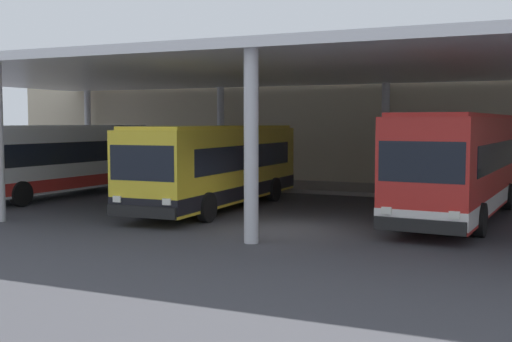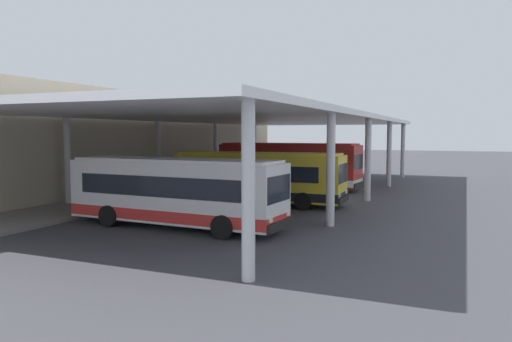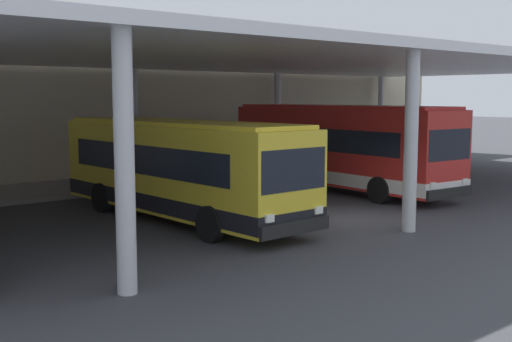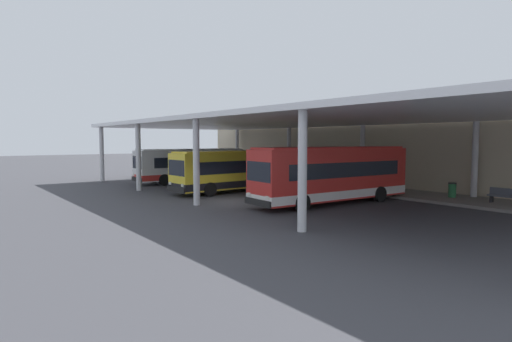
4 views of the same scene
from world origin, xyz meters
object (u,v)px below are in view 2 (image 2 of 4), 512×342
(bench_waiting, at_px, (243,171))
(bus_nearest_bay, at_px, (175,192))
(banner_sign, at_px, (264,156))
(bus_middle_bay, at_px, (288,165))
(bus_second_bay, at_px, (258,177))
(trash_bin, at_px, (225,173))

(bench_waiting, bearing_deg, bus_nearest_bay, -162.01)
(bus_nearest_bay, xyz_separation_m, banner_sign, (27.65, 7.00, 0.32))
(banner_sign, bearing_deg, bus_middle_bay, -148.78)
(bus_nearest_bay, bearing_deg, bus_middle_bay, 2.08)
(bus_nearest_bay, relative_size, banner_sign, 3.32)
(bus_middle_bay, height_order, banner_sign, bus_middle_bay)
(bus_second_bay, relative_size, bench_waiting, 5.88)
(bench_waiting, bearing_deg, trash_bin, 175.40)
(bus_second_bay, xyz_separation_m, trash_bin, (12.64, 8.72, -0.98))
(bench_waiting, xyz_separation_m, trash_bin, (-3.31, 0.27, 0.01))
(bus_second_bay, height_order, trash_bin, bus_second_bay)
(bus_second_bay, height_order, banner_sign, banner_sign)
(bus_nearest_bay, bearing_deg, banner_sign, 14.22)
(trash_bin, bearing_deg, banner_sign, -9.71)
(bus_nearest_bay, xyz_separation_m, trash_bin, (20.97, 8.15, -0.98))
(bus_middle_bay, relative_size, banner_sign, 3.58)
(trash_bin, bearing_deg, bus_nearest_bay, -158.77)
(bus_nearest_bay, height_order, bus_middle_bay, bus_middle_bay)
(bus_nearest_bay, bearing_deg, trash_bin, 21.23)
(bus_middle_bay, height_order, bench_waiting, bus_middle_bay)
(bus_nearest_bay, distance_m, bus_middle_bay, 17.13)
(bus_nearest_bay, distance_m, bench_waiting, 25.54)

